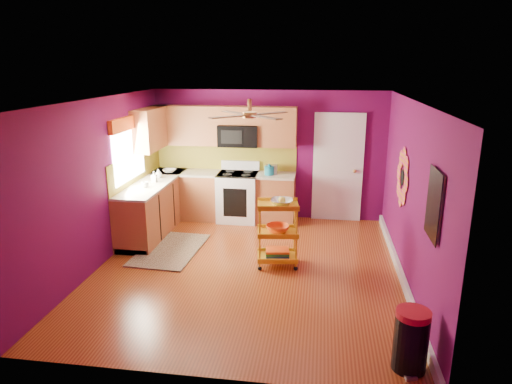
# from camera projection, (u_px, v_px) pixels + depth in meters

# --- Properties ---
(ground) EXTENTS (5.00, 5.00, 0.00)m
(ground) POSITION_uv_depth(u_px,v_px,m) (248.00, 269.00, 6.87)
(ground) COLOR maroon
(ground) RESTS_ON ground
(room_envelope) EXTENTS (4.54, 5.04, 2.52)m
(room_envelope) POSITION_uv_depth(u_px,v_px,m) (250.00, 163.00, 6.42)
(room_envelope) COLOR #5B0A46
(room_envelope) RESTS_ON ground
(lower_cabinets) EXTENTS (2.81, 2.31, 0.94)m
(lower_cabinets) POSITION_uv_depth(u_px,v_px,m) (194.00, 202.00, 8.67)
(lower_cabinets) COLOR brown
(lower_cabinets) RESTS_ON ground
(electric_range) EXTENTS (0.76, 0.66, 1.13)m
(electric_range) POSITION_uv_depth(u_px,v_px,m) (238.00, 196.00, 8.89)
(electric_range) COLOR white
(electric_range) RESTS_ON ground
(upper_cabinetry) EXTENTS (2.80, 2.30, 1.26)m
(upper_cabinetry) POSITION_uv_depth(u_px,v_px,m) (201.00, 128.00, 8.62)
(upper_cabinetry) COLOR brown
(upper_cabinetry) RESTS_ON ground
(left_window) EXTENTS (0.08, 1.35, 1.08)m
(left_window) POSITION_uv_depth(u_px,v_px,m) (128.00, 140.00, 7.71)
(left_window) COLOR white
(left_window) RESTS_ON ground
(panel_door) EXTENTS (0.95, 0.11, 2.15)m
(panel_door) POSITION_uv_depth(u_px,v_px,m) (338.00, 169.00, 8.76)
(panel_door) COLOR white
(panel_door) RESTS_ON ground
(right_wall_art) EXTENTS (0.04, 2.74, 1.04)m
(right_wall_art) POSITION_uv_depth(u_px,v_px,m) (415.00, 188.00, 5.85)
(right_wall_art) COLOR black
(right_wall_art) RESTS_ON ground
(ceiling_fan) EXTENTS (1.01, 1.01, 0.26)m
(ceiling_fan) POSITION_uv_depth(u_px,v_px,m) (250.00, 114.00, 6.44)
(ceiling_fan) COLOR #BF8C3F
(ceiling_fan) RESTS_ON ground
(shag_rug) EXTENTS (1.01, 1.56, 0.02)m
(shag_rug) POSITION_uv_depth(u_px,v_px,m) (170.00, 250.00, 7.54)
(shag_rug) COLOR black
(shag_rug) RESTS_ON ground
(rolling_cart) EXTENTS (0.66, 0.52, 1.09)m
(rolling_cart) POSITION_uv_depth(u_px,v_px,m) (278.00, 231.00, 6.84)
(rolling_cart) COLOR gold
(rolling_cart) RESTS_ON ground
(trash_can) EXTENTS (0.42, 0.43, 0.65)m
(trash_can) POSITION_uv_depth(u_px,v_px,m) (411.00, 340.00, 4.54)
(trash_can) COLOR black
(trash_can) RESTS_ON ground
(teal_kettle) EXTENTS (0.18, 0.18, 0.21)m
(teal_kettle) POSITION_uv_depth(u_px,v_px,m) (269.00, 170.00, 8.64)
(teal_kettle) COLOR #137392
(teal_kettle) RESTS_ON lower_cabinets
(toaster) EXTENTS (0.22, 0.15, 0.18)m
(toaster) POSITION_uv_depth(u_px,v_px,m) (271.00, 169.00, 8.73)
(toaster) COLOR beige
(toaster) RESTS_ON lower_cabinets
(soap_bottle_a) EXTENTS (0.09, 0.09, 0.20)m
(soap_bottle_a) POSITION_uv_depth(u_px,v_px,m) (154.00, 177.00, 8.09)
(soap_bottle_a) COLOR #EA3F72
(soap_bottle_a) RESTS_ON lower_cabinets
(soap_bottle_b) EXTENTS (0.13, 0.13, 0.17)m
(soap_bottle_b) POSITION_uv_depth(u_px,v_px,m) (158.00, 173.00, 8.40)
(soap_bottle_b) COLOR white
(soap_bottle_b) RESTS_ON lower_cabinets
(counter_dish) EXTENTS (0.25, 0.25, 0.06)m
(counter_dish) POSITION_uv_depth(u_px,v_px,m) (169.00, 171.00, 8.85)
(counter_dish) COLOR white
(counter_dish) RESTS_ON lower_cabinets
(counter_cup) EXTENTS (0.12, 0.12, 0.10)m
(counter_cup) POSITION_uv_depth(u_px,v_px,m) (145.00, 185.00, 7.77)
(counter_cup) COLOR white
(counter_cup) RESTS_ON lower_cabinets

